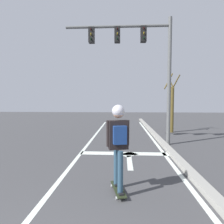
# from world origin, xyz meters

# --- Properties ---
(lane_line_center) EXTENTS (0.12, 20.00, 0.01)m
(lane_line_center) POSITION_xyz_m (-0.18, 6.00, 0.00)
(lane_line_center) COLOR silver
(lane_line_center) RESTS_ON ground
(lane_line_curbside) EXTENTS (0.12, 20.00, 0.01)m
(lane_line_curbside) POSITION_xyz_m (2.82, 6.00, 0.00)
(lane_line_curbside) COLOR silver
(lane_line_curbside) RESTS_ON ground
(stop_bar) EXTENTS (3.15, 0.40, 0.01)m
(stop_bar) POSITION_xyz_m (1.40, 6.22, 0.00)
(stop_bar) COLOR silver
(stop_bar) RESTS_ON ground
(lane_arrow_stem) EXTENTS (0.16, 1.40, 0.01)m
(lane_arrow_stem) POSITION_xyz_m (1.55, 5.26, 0.00)
(lane_arrow_stem) COLOR silver
(lane_arrow_stem) RESTS_ON ground
(lane_arrow_head) EXTENTS (0.71, 0.71, 0.01)m
(lane_arrow_head) POSITION_xyz_m (1.55, 6.11, 0.00)
(lane_arrow_head) COLOR silver
(lane_arrow_head) RESTS_ON ground
(curb_strip) EXTENTS (0.24, 24.00, 0.14)m
(curb_strip) POSITION_xyz_m (3.07, 6.00, 0.07)
(curb_strip) COLOR #9A978F
(curb_strip) RESTS_ON ground
(skateboard) EXTENTS (0.37, 0.81, 0.09)m
(skateboard) POSITION_xyz_m (1.24, 3.31, 0.07)
(skateboard) COLOR black
(skateboard) RESTS_ON ground
(skater) EXTENTS (0.47, 0.64, 1.74)m
(skater) POSITION_xyz_m (1.24, 3.30, 1.20)
(skater) COLOR #2C495E
(skater) RESTS_ON skateboard
(traffic_signal_mast) EXTENTS (4.50, 0.34, 5.39)m
(traffic_signal_mast) POSITION_xyz_m (2.01, 7.72, 3.93)
(traffic_signal_mast) COLOR #5E6060
(traffic_signal_mast) RESTS_ON ground
(roadside_tree) EXTENTS (0.95, 0.89, 3.57)m
(roadside_tree) POSITION_xyz_m (4.27, 10.96, 1.56)
(roadside_tree) COLOR brown
(roadside_tree) RESTS_ON ground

